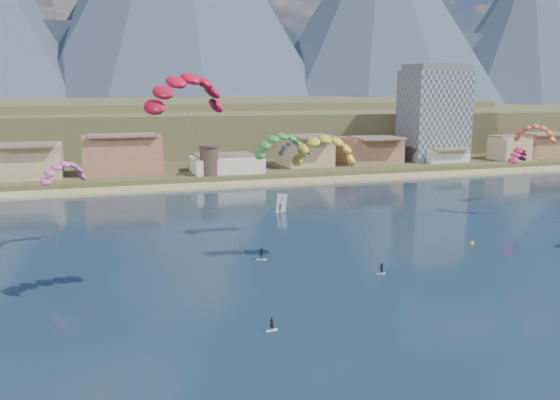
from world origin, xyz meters
name	(u,v)px	position (x,y,z in m)	size (l,w,h in m)	color
ground	(375,353)	(0.00, 0.00, 0.00)	(2400.00, 2400.00, 0.00)	black
beach	(197,187)	(0.00, 106.00, 0.25)	(2200.00, 12.00, 0.90)	tan
land	(118,115)	(0.00, 560.00, 0.00)	(2200.00, 900.00, 4.00)	brown
foothills	(198,124)	(22.39, 232.47, 9.08)	(940.00, 210.00, 18.00)	brown
town	(39,157)	(-40.00, 122.00, 8.00)	(400.00, 24.00, 12.00)	silver
apartment_tower	(434,113)	(85.00, 128.00, 17.82)	(20.00, 16.00, 32.00)	gray
watchtower	(209,160)	(5.00, 114.00, 6.37)	(5.82, 5.82, 8.60)	#47382D
kitesurfer_red	(186,87)	(-15.35, 19.85, 26.44)	(13.43, 15.84, 29.97)	silver
kitesurfer_yellow	(325,146)	(7.10, 32.20, 17.84)	(11.51, 11.81, 21.13)	silver
kitesurfer_green	(281,143)	(5.44, 48.62, 16.92)	(13.51, 16.47, 21.85)	silver
distant_kite_pink	(63,169)	(-30.89, 52.57, 13.30)	(8.56, 7.64, 16.29)	#262626
distant_kite_dark	(295,145)	(17.73, 77.17, 13.46)	(7.93, 5.79, 16.30)	#262626
distant_kite_orange	(536,130)	(60.37, 49.89, 17.85)	(8.10, 8.13, 20.52)	#262626
distant_kite_red	(518,153)	(67.41, 63.22, 11.64)	(8.12, 7.34, 14.68)	#262626
windsurfer	(281,206)	(12.03, 69.60, 1.22)	(2.22, 2.43, 3.83)	silver
buoy	(472,243)	(35.18, 33.82, 0.12)	(0.72, 0.72, 0.72)	yellow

